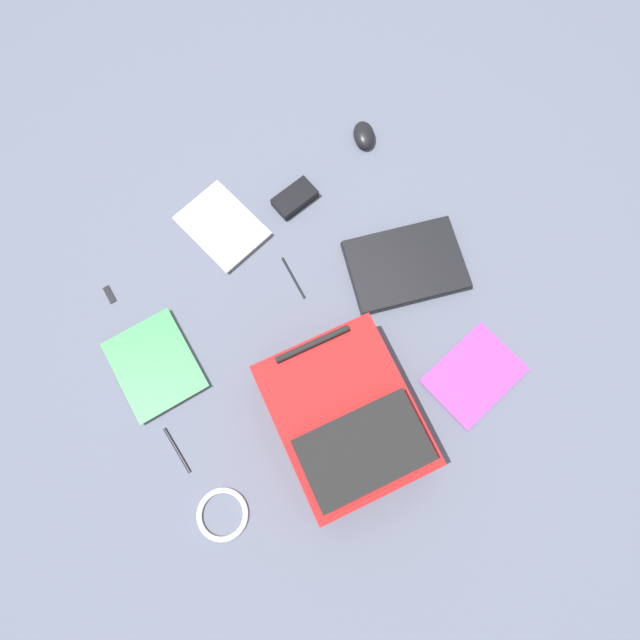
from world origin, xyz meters
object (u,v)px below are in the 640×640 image
(computer_mouse, at_px, (364,135))
(usb_stick, at_px, (109,294))
(pen_blue, at_px, (177,450))
(book_manual, at_px, (222,227))
(power_brick, at_px, (295,198))
(laptop, at_px, (406,265))
(cable_coil, at_px, (222,515))
(book_blue, at_px, (474,375))
(book_red, at_px, (155,365))
(backpack, at_px, (346,420))
(pen_black, at_px, (293,278))

(computer_mouse, relative_size, usb_stick, 1.75)
(pen_blue, bearing_deg, book_manual, 51.72)
(power_brick, bearing_deg, laptop, -63.74)
(cable_coil, distance_m, pen_blue, 0.21)
(laptop, distance_m, book_blue, 0.36)
(book_red, bearing_deg, power_brick, 22.95)
(backpack, xyz_separation_m, power_brick, (0.21, 0.64, -0.08))
(power_brick, xyz_separation_m, pen_black, (-0.13, -0.21, -0.01))
(book_blue, bearing_deg, book_manual, 117.75)
(book_manual, distance_m, computer_mouse, 0.52)
(cable_coil, distance_m, usb_stick, 0.69)
(pen_black, bearing_deg, cable_coil, -135.36)
(book_blue, relative_size, cable_coil, 2.10)
(power_brick, bearing_deg, book_blue, -77.28)
(backpack, bearing_deg, pen_black, 78.50)
(book_manual, bearing_deg, backpack, -88.61)
(book_red, bearing_deg, laptop, -7.64)
(laptop, relative_size, pen_black, 2.69)
(book_red, height_order, pen_blue, book_red)
(backpack, bearing_deg, computer_mouse, 55.03)
(book_blue, distance_m, computer_mouse, 0.80)
(laptop, height_order, pen_black, laptop)
(cable_coil, bearing_deg, book_blue, -2.17)
(book_red, distance_m, pen_black, 0.46)
(computer_mouse, bearing_deg, laptop, 95.85)
(book_blue, distance_m, pen_black, 0.57)
(book_blue, relative_size, usb_stick, 5.17)
(book_blue, relative_size, pen_black, 1.99)
(pen_blue, bearing_deg, backpack, -21.41)
(book_manual, relative_size, book_blue, 0.99)
(book_manual, height_order, computer_mouse, computer_mouse)
(backpack, height_order, power_brick, backpack)
(cable_coil, bearing_deg, backpack, 5.87)
(book_manual, relative_size, pen_black, 1.97)
(laptop, bearing_deg, book_red, 172.36)
(laptop, xyz_separation_m, power_brick, (-0.17, 0.35, 0.00))
(book_blue, distance_m, power_brick, 0.73)
(cable_coil, height_order, power_brick, power_brick)
(backpack, xyz_separation_m, computer_mouse, (0.50, 0.72, -0.07))
(power_brick, relative_size, usb_stick, 2.37)
(book_red, distance_m, computer_mouse, 0.93)
(laptop, height_order, power_brick, power_brick)
(book_blue, relative_size, pen_blue, 2.06)
(cable_coil, bearing_deg, book_red, 87.37)
(book_manual, bearing_deg, computer_mouse, 5.22)
(usb_stick, bearing_deg, book_red, -84.39)
(laptop, distance_m, book_manual, 0.55)
(laptop, height_order, pen_blue, laptop)
(book_manual, relative_size, pen_blue, 2.05)
(cable_coil, xyz_separation_m, pen_blue, (-0.03, 0.20, -0.00))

